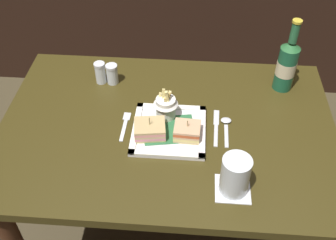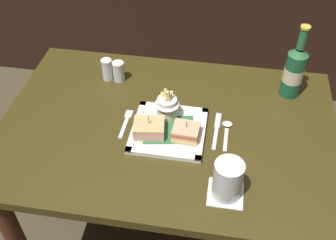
{
  "view_description": "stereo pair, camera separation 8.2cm",
  "coord_description": "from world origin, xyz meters",
  "views": [
    {
      "loc": [
        0.08,
        -0.95,
        1.66
      ],
      "look_at": [
        0.0,
        -0.01,
        0.77
      ],
      "focal_mm": 43.29,
      "sensor_mm": 36.0,
      "label": 1
    },
    {
      "loc": [
        0.16,
        -0.94,
        1.66
      ],
      "look_at": [
        0.0,
        -0.01,
        0.77
      ],
      "focal_mm": 43.29,
      "sensor_mm": 36.0,
      "label": 2
    }
  ],
  "objects": [
    {
      "name": "pepper_shaker",
      "position": [
        -0.22,
        0.22,
        0.76
      ],
      "size": [
        0.04,
        0.04,
        0.08
      ],
      "color": "silver",
      "rests_on": "dining_table"
    },
    {
      "name": "drink_coaster",
      "position": [
        0.21,
        -0.24,
        0.73
      ],
      "size": [
        0.1,
        0.1,
        0.0
      ],
      "primitive_type": "cube",
      "color": "silver",
      "rests_on": "dining_table"
    },
    {
      "name": "fork",
      "position": [
        -0.14,
        -0.01,
        0.73
      ],
      "size": [
        0.02,
        0.13,
        0.0
      ],
      "color": "silver",
      "rests_on": "dining_table"
    },
    {
      "name": "water_glass",
      "position": [
        0.21,
        -0.24,
        0.78
      ],
      "size": [
        0.08,
        0.08,
        0.12
      ],
      "color": "silver",
      "rests_on": "dining_table"
    },
    {
      "name": "salt_shaker",
      "position": [
        -0.26,
        0.22,
        0.76
      ],
      "size": [
        0.04,
        0.04,
        0.08
      ],
      "color": "silver",
      "rests_on": "dining_table"
    },
    {
      "name": "spoon",
      "position": [
        0.19,
        0.02,
        0.73
      ],
      "size": [
        0.04,
        0.13,
        0.01
      ],
      "color": "silver",
      "rests_on": "dining_table"
    },
    {
      "name": "sandwich_half_left",
      "position": [
        -0.05,
        -0.05,
        0.76
      ],
      "size": [
        0.11,
        0.09,
        0.07
      ],
      "color": "tan",
      "rests_on": "square_plate"
    },
    {
      "name": "fries_cup",
      "position": [
        -0.01,
        0.04,
        0.79
      ],
      "size": [
        0.08,
        0.08,
        0.12
      ],
      "color": "white",
      "rests_on": "square_plate"
    },
    {
      "name": "beer_bottle",
      "position": [
        0.4,
        0.24,
        0.83
      ],
      "size": [
        0.07,
        0.07,
        0.27
      ],
      "color": "#1C5C3C",
      "rests_on": "dining_table"
    },
    {
      "name": "knife",
      "position": [
        0.16,
        0.01,
        0.73
      ],
      "size": [
        0.02,
        0.17,
        0.0
      ],
      "color": "silver",
      "rests_on": "dining_table"
    },
    {
      "name": "dining_table",
      "position": [
        0.0,
        0.0,
        0.61
      ],
      "size": [
        1.11,
        0.75,
        0.73
      ],
      "color": "#3A3112",
      "rests_on": "ground_plane"
    },
    {
      "name": "ground_plane",
      "position": [
        0.0,
        0.0,
        0.0
      ],
      "size": [
        6.0,
        6.0,
        0.0
      ],
      "primitive_type": "plane",
      "color": "#443A25"
    },
    {
      "name": "sandwich_half_right",
      "position": [
        0.07,
        -0.05,
        0.76
      ],
      "size": [
        0.09,
        0.08,
        0.07
      ],
      "color": "tan",
      "rests_on": "square_plate"
    },
    {
      "name": "square_plate",
      "position": [
        0.01,
        -0.03,
        0.73
      ],
      "size": [
        0.24,
        0.24,
        0.02
      ],
      "color": "white",
      "rests_on": "dining_table"
    }
  ]
}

